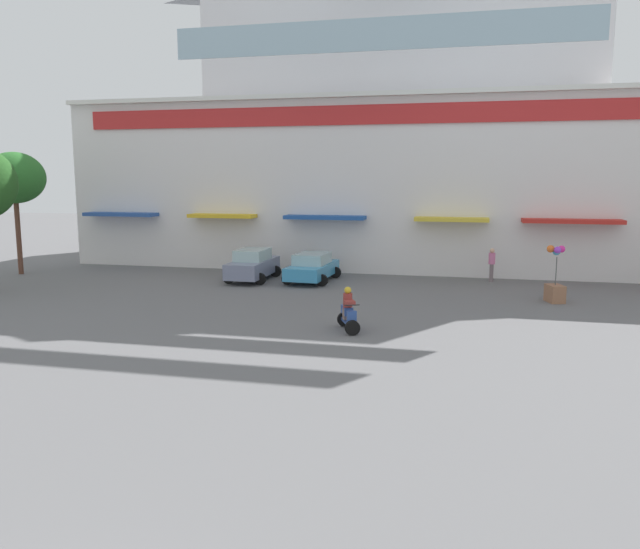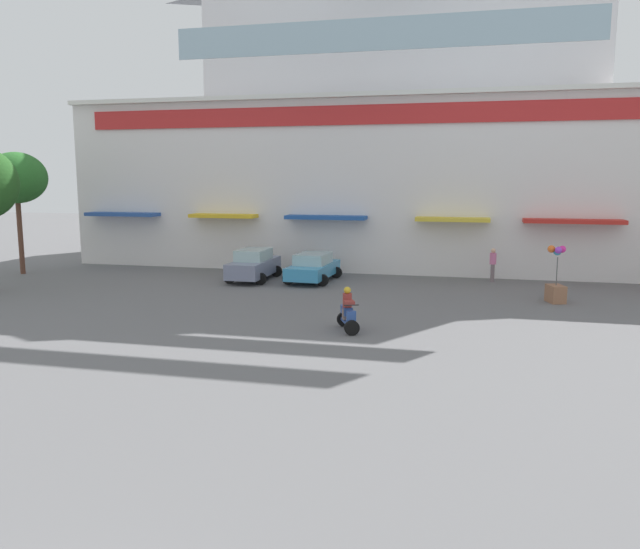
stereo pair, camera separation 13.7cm
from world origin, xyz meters
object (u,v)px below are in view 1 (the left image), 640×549
Objects in this scene: parked_car_0 at (253,265)px; scooter_rider_4 at (348,313)px; plaza_tree_0 at (14,178)px; pedestrian_0 at (492,262)px; parked_car_1 at (312,267)px; balloon_vendor_cart at (555,284)px.

scooter_rider_4 is at bearing -54.19° from parked_car_0.
plaza_tree_0 is 25.75m from pedestrian_0.
plaza_tree_0 is 4.31× the size of scooter_rider_4.
parked_car_0 is at bearing -168.98° from pedestrian_0.
parked_car_0 is 2.73× the size of scooter_rider_4.
scooter_rider_4 is at bearing -23.08° from plaza_tree_0.
parked_car_1 is 1.75× the size of balloon_vendor_cart.
balloon_vendor_cart reaches higher than pedestrian_0.
pedestrian_0 is at bearing 117.02° from balloon_vendor_cart.
balloon_vendor_cart is (27.66, -1.55, -4.42)m from plaza_tree_0.
pedestrian_0 reaches higher than scooter_rider_4.
plaza_tree_0 is at bearing -175.84° from parked_car_0.
scooter_rider_4 is (20.01, -8.53, -4.60)m from plaza_tree_0.
parked_car_1 is at bearing 165.91° from balloon_vendor_cart.
scooter_rider_4 is 0.89× the size of pedestrian_0.
parked_car_1 is at bearing -167.50° from pedestrian_0.
scooter_rider_4 is at bearing -137.60° from balloon_vendor_cart.
parked_car_0 is at bearing -173.35° from parked_car_1.
pedestrian_0 is 0.70× the size of balloon_vendor_cart.
pedestrian_0 is at bearing 11.02° from parked_car_0.
plaza_tree_0 is at bearing 156.92° from scooter_rider_4.
pedestrian_0 is 5.44m from balloon_vendor_cart.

